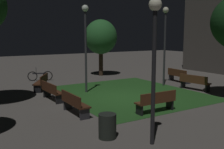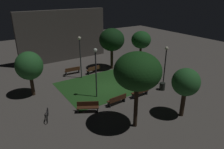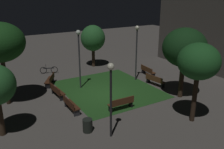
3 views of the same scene
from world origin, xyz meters
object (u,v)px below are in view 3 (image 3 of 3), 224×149
(bench_front_left, at_px, (155,80))
(tree_right_canopy, at_px, (199,62))
(bench_path_side, at_px, (57,91))
(lamp_post_plaza_east, at_px, (79,50))
(bicycle, at_px, (49,70))
(tree_back_right, at_px, (93,38))
(bench_near_trees, at_px, (50,80))
(lamp_post_path_center, at_px, (111,88))
(bench_lawn_edge, at_px, (71,105))
(tree_lawn_side, at_px, (0,43))
(tree_tall_center, at_px, (185,48))
(bench_corner, at_px, (121,103))
(lamp_post_near_wall, at_px, (137,44))
(trash_bin, at_px, (88,125))
(bench_by_lamp, at_px, (148,71))

(bench_front_left, height_order, tree_right_canopy, tree_right_canopy)
(bench_path_side, distance_m, lamp_post_plaza_east, 3.61)
(bicycle, bearing_deg, bench_front_left, 40.50)
(bench_path_side, distance_m, tree_back_right, 8.59)
(bench_near_trees, xyz_separation_m, tree_right_canopy, (10.33, 5.54, 3.23))
(lamp_post_path_center, bearing_deg, bench_path_side, -173.31)
(bench_path_side, bearing_deg, bench_lawn_edge, -0.00)
(tree_lawn_side, bearing_deg, tree_tall_center, 64.59)
(bench_corner, xyz_separation_m, lamp_post_near_wall, (-4.20, 4.25, 2.76))
(tree_tall_center, xyz_separation_m, bicycle, (-10.47, -6.75, -3.38))
(lamp_post_near_wall, bearing_deg, bench_lawn_edge, -69.68)
(bench_path_side, height_order, lamp_post_path_center, lamp_post_path_center)
(bench_front_left, relative_size, lamp_post_plaza_east, 0.39)
(lamp_post_plaza_east, bearing_deg, bench_path_side, -70.68)
(bench_front_left, distance_m, bench_near_trees, 8.76)
(bench_lawn_edge, distance_m, tree_right_canopy, 8.35)
(bench_front_left, bearing_deg, bench_lawn_edge, -84.49)
(bench_front_left, xyz_separation_m, lamp_post_plaza_east, (-2.73, -5.54, 2.71))
(tree_back_right, distance_m, lamp_post_near_wall, 5.86)
(lamp_post_plaza_east, bearing_deg, tree_back_right, 143.10)
(bench_near_trees, relative_size, tree_back_right, 0.42)
(bench_near_trees, height_order, lamp_post_path_center, lamp_post_path_center)
(tree_lawn_side, bearing_deg, lamp_post_plaza_east, 91.19)
(bench_lawn_edge, relative_size, tree_tall_center, 0.35)
(bench_lawn_edge, height_order, tree_right_canopy, tree_right_canopy)
(tree_lawn_side, xyz_separation_m, trash_bin, (6.15, 3.20, -3.96))
(tree_tall_center, bearing_deg, bicycle, -147.19)
(bench_front_left, height_order, bench_near_trees, same)
(bench_path_side, distance_m, tree_lawn_side, 5.13)
(bench_path_side, xyz_separation_m, tree_back_right, (-5.69, 5.93, 2.48))
(tree_back_right, distance_m, bicycle, 5.43)
(tree_lawn_side, xyz_separation_m, bicycle, (-5.14, 4.49, -4.00))
(tree_back_right, bearing_deg, bench_front_left, 13.69)
(bench_corner, xyz_separation_m, lamp_post_plaza_east, (-5.00, -0.72, 2.71))
(bench_by_lamp, distance_m, tree_right_canopy, 9.13)
(bench_lawn_edge, height_order, tree_tall_center, tree_tall_center)
(bench_by_lamp, bearing_deg, lamp_post_plaza_east, -93.64)
(bench_front_left, height_order, trash_bin, bench_front_left)
(bench_lawn_edge, height_order, bicycle, bicycle)
(bench_front_left, xyz_separation_m, tree_tall_center, (2.73, 0.14, 3.25))
(bench_lawn_edge, relative_size, tree_right_canopy, 0.37)
(bench_lawn_edge, height_order, tree_lawn_side, tree_lawn_side)
(bench_lawn_edge, xyz_separation_m, lamp_post_near_wall, (-2.67, 7.22, 2.76))
(bench_front_left, height_order, bench_corner, same)
(bench_near_trees, bearing_deg, lamp_post_path_center, 2.59)
(tree_tall_center, relative_size, lamp_post_near_wall, 1.07)
(tree_right_canopy, xyz_separation_m, lamp_post_path_center, (-1.08, -5.12, -0.85))
(bench_lawn_edge, distance_m, bicycle, 8.58)
(bench_lawn_edge, bearing_deg, bicycle, 172.11)
(bench_by_lamp, bearing_deg, tree_tall_center, -10.65)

